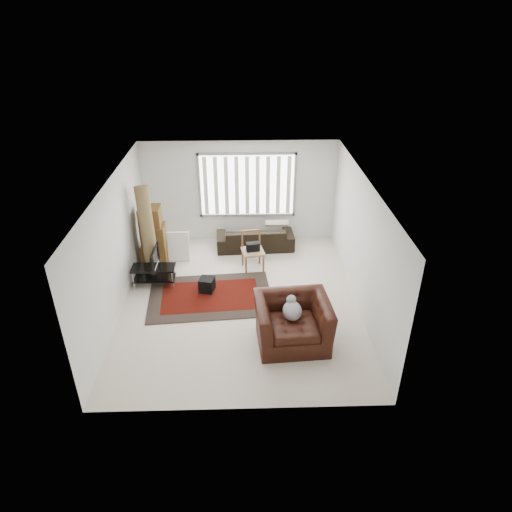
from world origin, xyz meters
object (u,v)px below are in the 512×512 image
(side_chair, at_px, (253,249))
(moving_boxes, at_px, (153,238))
(armchair, at_px, (292,319))
(sofa, at_px, (255,235))
(tv_stand, at_px, (154,272))

(side_chair, bearing_deg, moving_boxes, 162.13)
(side_chair, height_order, armchair, armchair)
(armchair, bearing_deg, moving_boxes, 131.06)
(moving_boxes, relative_size, sofa, 0.75)
(tv_stand, bearing_deg, sofa, 36.93)
(tv_stand, height_order, sofa, sofa)
(sofa, height_order, armchair, armchair)
(moving_boxes, xyz_separation_m, side_chair, (2.39, -0.30, -0.18))
(sofa, xyz_separation_m, armchair, (0.59, -3.81, 0.13))
(armchair, bearing_deg, sofa, 94.71)
(tv_stand, xyz_separation_m, armchair, (2.93, -2.05, 0.16))
(sofa, xyz_separation_m, side_chair, (-0.09, -1.06, 0.13))
(tv_stand, distance_m, side_chair, 2.36)
(sofa, relative_size, armchair, 1.37)
(side_chair, distance_m, armchair, 2.83)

